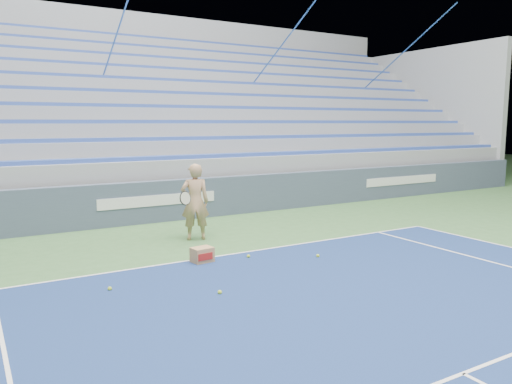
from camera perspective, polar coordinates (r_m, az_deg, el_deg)
sponsor_barrier at (r=13.51m, az=-11.25°, el=-1.05°), size 30.00×0.32×1.10m
bleachers at (r=18.85m, az=-17.21°, el=6.77°), size 31.00×9.15×7.30m
tennis_player at (r=11.26m, az=-7.00°, el=-1.12°), size 0.97×0.91×1.73m
ball_box at (r=9.55m, az=-6.17°, el=-7.16°), size 0.42×0.34×0.29m
tennis_ball_0 at (r=9.82m, az=-0.87°, el=-7.36°), size 0.07×0.07×0.07m
tennis_ball_1 at (r=9.93m, az=7.09°, el=-7.25°), size 0.07×0.07×0.07m
tennis_ball_2 at (r=8.31m, az=-16.38°, el=-10.56°), size 0.07×0.07×0.07m
tennis_ball_3 at (r=7.85m, az=-4.16°, el=-11.36°), size 0.07×0.07×0.07m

